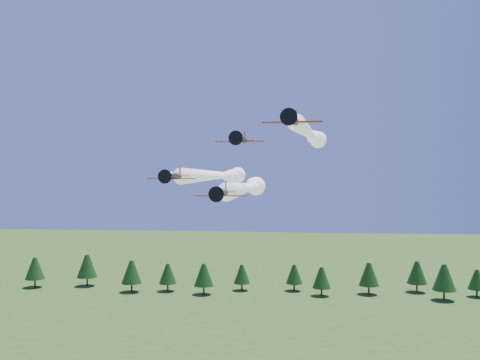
# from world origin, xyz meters

# --- Properties ---
(plane_lead) EXTENTS (6.89, 45.96, 3.70)m
(plane_lead) POSITION_xyz_m (0.79, 16.23, 39.55)
(plane_lead) COLOR black
(plane_lead) RESTS_ON ground
(plane_left) EXTENTS (9.43, 52.92, 3.70)m
(plane_left) POSITION_xyz_m (-6.29, 29.48, 41.60)
(plane_left) COLOR black
(plane_left) RESTS_ON ground
(plane_right) EXTENTS (11.17, 52.31, 3.70)m
(plane_right) POSITION_xyz_m (11.85, 26.02, 49.40)
(plane_right) COLOR black
(plane_right) RESTS_ON ground
(plane_slot) EXTENTS (8.11, 8.81, 2.85)m
(plane_slot) POSITION_xyz_m (0.31, 8.50, 47.41)
(plane_slot) COLOR black
(plane_slot) RESTS_ON ground
(treeline) EXTENTS (173.72, 18.77, 11.92)m
(treeline) POSITION_xyz_m (1.93, 109.84, 6.80)
(treeline) COLOR #382314
(treeline) RESTS_ON ground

